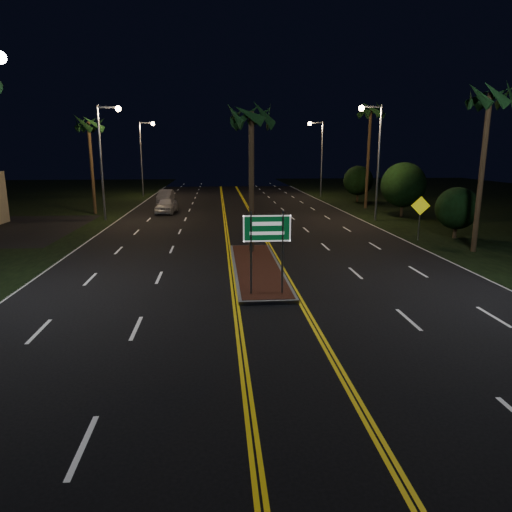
{
  "coord_description": "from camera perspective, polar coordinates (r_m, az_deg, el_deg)",
  "views": [
    {
      "loc": [
        -1.84,
        -13.96,
        5.52
      ],
      "look_at": [
        -0.51,
        1.7,
        1.9
      ],
      "focal_mm": 32.0,
      "sensor_mm": 36.0,
      "label": 1
    }
  ],
  "objects": [
    {
      "name": "streetlight_right_far",
      "position": [
        57.33,
        7.87,
        12.99
      ],
      "size": [
        1.91,
        0.44,
        9.0
      ],
      "color": "gray",
      "rests_on": "ground"
    },
    {
      "name": "palm_right_near",
      "position": [
        28.05,
        27.2,
        17.12
      ],
      "size": [
        2.4,
        2.4,
        9.3
      ],
      "color": "#382819",
      "rests_on": "ground"
    },
    {
      "name": "warning_sign",
      "position": [
        30.39,
        19.83,
        5.25
      ],
      "size": [
        1.16,
        0.21,
        2.79
      ],
      "rotation": [
        0.0,
        0.0,
        -0.16
      ],
      "color": "gray",
      "rests_on": "ground"
    },
    {
      "name": "shrub_mid",
      "position": [
        41.23,
        17.94,
        8.47
      ],
      "size": [
        3.78,
        3.78,
        4.62
      ],
      "color": "#382819",
      "rests_on": "ground"
    },
    {
      "name": "shrub_far",
      "position": [
        52.45,
        12.65,
        9.18
      ],
      "size": [
        3.24,
        3.24,
        3.96
      ],
      "color": "#382819",
      "rests_on": "ground"
    },
    {
      "name": "palm_right_far",
      "position": [
        46.47,
        14.14,
        17.07
      ],
      "size": [
        2.4,
        2.4,
        10.3
      ],
      "color": "#382819",
      "rests_on": "ground"
    },
    {
      "name": "streetlight_left_far",
      "position": [
        58.62,
        -13.83,
        12.74
      ],
      "size": [
        1.91,
        0.44,
        9.0
      ],
      "color": "gray",
      "rests_on": "ground"
    },
    {
      "name": "median_island",
      "position": [
        21.73,
        0.14,
        -1.52
      ],
      "size": [
        2.25,
        10.25,
        0.17
      ],
      "color": "gray",
      "rests_on": "ground"
    },
    {
      "name": "car_near",
      "position": [
        42.58,
        -11.16,
        6.38
      ],
      "size": [
        2.47,
        5.02,
        1.62
      ],
      "primitive_type": "imported",
      "rotation": [
        0.0,
        0.0,
        -0.08
      ],
      "color": "silver",
      "rests_on": "ground"
    },
    {
      "name": "streetlight_right_mid",
      "position": [
        38.05,
        14.6,
        12.77
      ],
      "size": [
        1.91,
        0.44,
        9.0
      ],
      "color": "gray",
      "rests_on": "ground"
    },
    {
      "name": "palm_median",
      "position": [
        24.59,
        -0.59,
        17.06
      ],
      "size": [
        2.4,
        2.4,
        8.3
      ],
      "color": "#382819",
      "rests_on": "ground"
    },
    {
      "name": "car_far",
      "position": [
        51.79,
        -11.23,
        7.49
      ],
      "size": [
        2.24,
        4.84,
        1.59
      ],
      "primitive_type": "imported",
      "rotation": [
        0.0,
        0.0,
        -0.04
      ],
      "color": "silver",
      "rests_on": "ground"
    },
    {
      "name": "streetlight_left_mid",
      "position": [
        38.96,
        -18.34,
        12.54
      ],
      "size": [
        1.91,
        0.44,
        9.0
      ],
      "color": "gray",
      "rests_on": "ground"
    },
    {
      "name": "palm_left_far",
      "position": [
        43.42,
        -20.22,
        15.14
      ],
      "size": [
        2.4,
        2.4,
        8.8
      ],
      "color": "#382819",
      "rests_on": "ground"
    },
    {
      "name": "ground",
      "position": [
        15.12,
        2.48,
        -8.45
      ],
      "size": [
        120.0,
        120.0,
        0.0
      ],
      "primitive_type": "plane",
      "color": "black",
      "rests_on": "ground"
    },
    {
      "name": "highway_sign",
      "position": [
        17.14,
        1.37,
        2.49
      ],
      "size": [
        1.8,
        0.08,
        3.2
      ],
      "color": "gray",
      "rests_on": "ground"
    },
    {
      "name": "shrub_near",
      "position": [
        32.09,
        23.84,
        5.48
      ],
      "size": [
        2.7,
        2.7,
        3.3
      ],
      "color": "#382819",
      "rests_on": "ground"
    }
  ]
}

